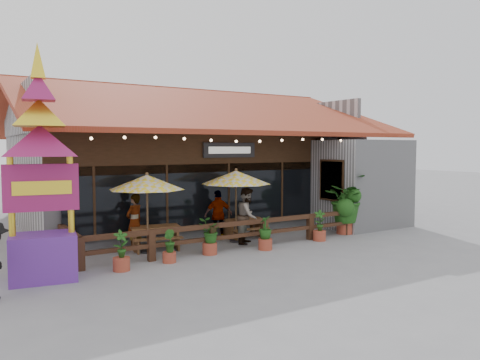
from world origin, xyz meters
TOP-DOWN VIEW (x-y plane):
  - ground at (0.00, 0.00)m, footprint 100.00×100.00m
  - restaurant_building at (0.26, 6.61)m, footprint 15.50×14.73m
  - patio_railing at (-2.25, -0.27)m, footprint 10.00×2.60m
  - umbrella_left at (-4.18, 0.62)m, footprint 2.82×2.82m
  - umbrella_right at (-0.94, 0.60)m, footprint 2.72×2.72m
  - picnic_table_left at (-3.80, 0.98)m, footprint 1.79×1.62m
  - picnic_table_right at (-0.32, 1.03)m, footprint 1.54×1.36m
  - thai_sign_tower at (-7.49, -0.92)m, footprint 2.64×2.64m
  - tropical_plant at (3.38, -0.32)m, footprint 2.18×2.13m
  - diner_a at (-4.36, 1.32)m, footprint 0.78×0.69m
  - diner_b at (-0.78, 0.11)m, footprint 1.18×1.18m
  - diner_c at (-1.23, 1.35)m, footprint 1.09×0.60m
  - planter_a at (-5.58, -1.08)m, footprint 0.45×0.45m
  - planter_b at (-4.13, -0.94)m, footprint 0.39×0.40m
  - planter_c at (-2.66, -0.65)m, footprint 0.80×0.74m
  - planter_d at (-0.82, -1.01)m, footprint 0.56×0.56m
  - planter_e at (1.64, -0.84)m, footprint 0.47×0.46m

SIDE VIEW (x-z plane):
  - ground at x=0.00m, z-range 0.00..0.00m
  - planter_b at x=-4.13m, z-range -0.05..0.90m
  - planter_e at x=1.64m, z-range -0.09..1.01m
  - planter_a at x=-5.58m, z-range -0.09..1.02m
  - picnic_table_right at x=-0.32m, z-range 0.12..0.81m
  - picnic_table_left at x=-3.80m, z-range 0.13..0.88m
  - planter_d at x=-0.82m, z-range -0.02..1.08m
  - patio_railing at x=-2.25m, z-range 0.15..1.07m
  - planter_c at x=-2.66m, z-range 0.07..1.18m
  - diner_c at x=-1.23m, z-range 0.00..1.76m
  - diner_a at x=-4.36m, z-range 0.00..1.80m
  - diner_b at x=-0.78m, z-range 0.00..1.93m
  - tropical_plant at x=3.38m, z-range 0.16..2.44m
  - restaurant_building at x=0.26m, z-range -0.84..5.25m
  - umbrella_left at x=-4.18m, z-range 0.94..3.47m
  - umbrella_right at x=-0.94m, z-range 0.96..3.54m
  - thai_sign_tower at x=-7.49m, z-range 0.18..6.45m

